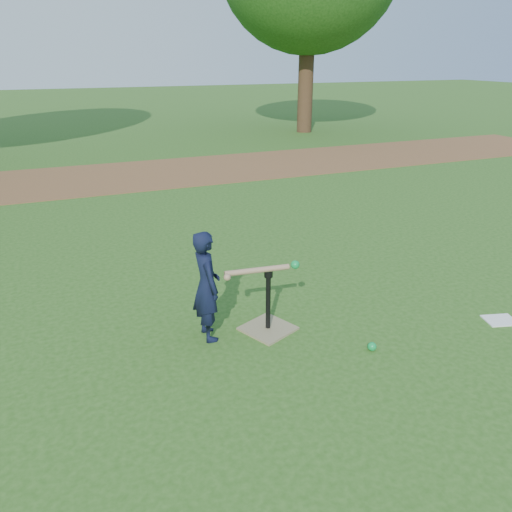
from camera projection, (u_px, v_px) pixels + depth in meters
name	position (u px, v px, depth m)	size (l,w,h in m)	color
ground	(277.00, 349.00, 4.47)	(80.00, 80.00, 0.00)	#285116
dirt_strip	(135.00, 175.00, 10.90)	(24.00, 3.00, 0.01)	brown
child	(207.00, 286.00, 4.48)	(0.38, 0.25, 1.04)	black
wiffle_ball_ground	(372.00, 346.00, 4.43)	(0.08, 0.08, 0.08)	#0D9440
clipboard	(500.00, 320.00, 4.94)	(0.30, 0.23, 0.01)	white
batting_tee	(268.00, 319.00, 4.75)	(0.57, 0.57, 0.61)	#8B7C58
swing_action	(262.00, 270.00, 4.48)	(0.72, 0.17, 0.10)	#A57E60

